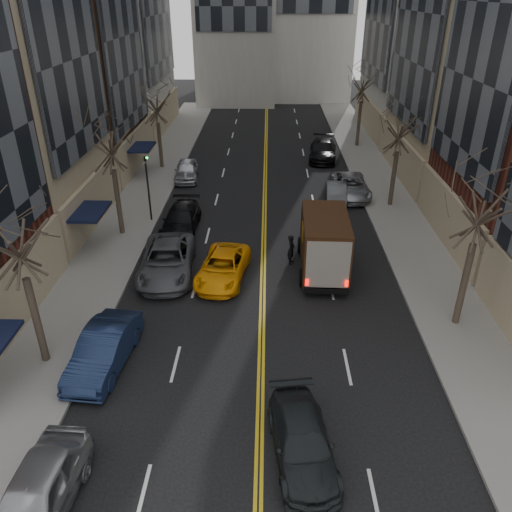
{
  "coord_description": "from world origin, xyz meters",
  "views": [
    {
      "loc": [
        0.16,
        -7.77,
        13.53
      ],
      "look_at": [
        -0.33,
        13.29,
        2.2
      ],
      "focal_mm": 35.0,
      "sensor_mm": 36.0,
      "label": 1
    }
  ],
  "objects_px": {
    "observer_sedan": "(302,442)",
    "pedestrian": "(291,249)",
    "taxi": "(223,267)",
    "ups_truck": "(324,242)"
  },
  "relations": [
    {
      "from": "observer_sedan",
      "to": "pedestrian",
      "type": "relative_size",
      "value": 2.81
    },
    {
      "from": "taxi",
      "to": "pedestrian",
      "type": "relative_size",
      "value": 2.9
    },
    {
      "from": "taxi",
      "to": "pedestrian",
      "type": "height_order",
      "value": "pedestrian"
    },
    {
      "from": "observer_sedan",
      "to": "pedestrian",
      "type": "distance_m",
      "value": 13.07
    },
    {
      "from": "ups_truck",
      "to": "taxi",
      "type": "relative_size",
      "value": 1.25
    },
    {
      "from": "observer_sedan",
      "to": "ups_truck",
      "type": "bearing_deg",
      "value": 73.78
    },
    {
      "from": "ups_truck",
      "to": "taxi",
      "type": "height_order",
      "value": "ups_truck"
    },
    {
      "from": "ups_truck",
      "to": "taxi",
      "type": "bearing_deg",
      "value": -167.14
    },
    {
      "from": "observer_sedan",
      "to": "taxi",
      "type": "height_order",
      "value": "taxi"
    },
    {
      "from": "observer_sedan",
      "to": "taxi",
      "type": "relative_size",
      "value": 0.97
    }
  ]
}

